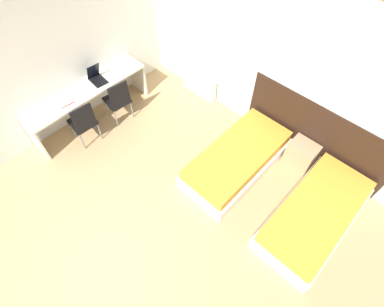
% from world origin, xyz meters
% --- Properties ---
extents(ground_plane, '(20.00, 20.00, 0.00)m').
position_xyz_m(ground_plane, '(0.00, 0.00, 0.00)').
color(ground_plane, tan).
extents(wall_back, '(6.00, 0.05, 2.70)m').
position_xyz_m(wall_back, '(0.00, 3.67, 1.35)').
color(wall_back, silver).
rests_on(wall_back, ground_plane).
extents(wall_left, '(0.05, 4.64, 2.70)m').
position_xyz_m(wall_left, '(-2.53, 1.82, 1.35)').
color(wall_left, silver).
rests_on(wall_left, ground_plane).
extents(headboard_panel, '(2.48, 0.03, 1.15)m').
position_xyz_m(headboard_panel, '(1.19, 3.63, 0.57)').
color(headboard_panel, black).
rests_on(headboard_panel, ground_plane).
extents(bed_near_window, '(0.93, 1.97, 0.44)m').
position_xyz_m(bed_near_window, '(0.46, 2.61, 0.21)').
color(bed_near_window, silver).
rests_on(bed_near_window, ground_plane).
extents(bed_near_door, '(0.93, 1.97, 0.44)m').
position_xyz_m(bed_near_door, '(1.92, 2.61, 0.21)').
color(bed_near_door, silver).
rests_on(bed_near_door, ground_plane).
extents(nightstand, '(0.46, 0.36, 0.47)m').
position_xyz_m(nightstand, '(1.19, 3.42, 0.24)').
color(nightstand, tan).
rests_on(nightstand, ground_plane).
extents(radiator, '(0.80, 0.12, 0.45)m').
position_xyz_m(radiator, '(-1.25, 3.55, 0.23)').
color(radiator, silver).
rests_on(radiator, ground_plane).
extents(desk, '(0.54, 2.30, 0.75)m').
position_xyz_m(desk, '(-2.23, 1.63, 0.60)').
color(desk, beige).
rests_on(desk, ground_plane).
extents(chair_near_laptop, '(0.46, 0.46, 0.91)m').
position_xyz_m(chair_near_laptop, '(-1.85, 2.00, 0.51)').
color(chair_near_laptop, black).
rests_on(chair_near_laptop, ground_plane).
extents(chair_near_notebook, '(0.45, 0.45, 0.91)m').
position_xyz_m(chair_near_notebook, '(-1.85, 1.24, 0.51)').
color(chair_near_notebook, black).
rests_on(chair_near_notebook, ground_plane).
extents(laptop, '(0.35, 0.26, 0.32)m').
position_xyz_m(laptop, '(-2.26, 1.92, 0.82)').
color(laptop, black).
rests_on(laptop, desk).
extents(open_notebook, '(0.34, 0.27, 0.02)m').
position_xyz_m(open_notebook, '(-2.24, 1.21, 0.76)').
color(open_notebook, '#B21E1E').
rests_on(open_notebook, desk).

